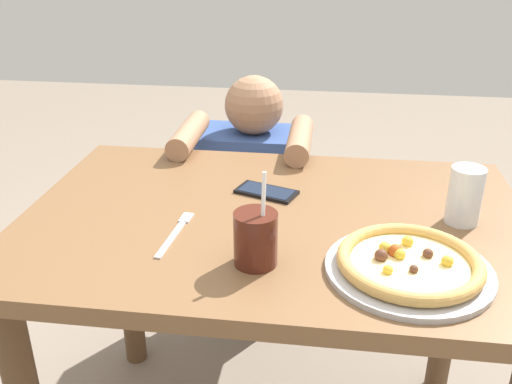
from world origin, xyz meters
name	(u,v)px	position (x,y,z in m)	size (l,w,h in m)	color
dining_table	(274,261)	(0.00, 0.00, 0.63)	(1.17, 0.79, 0.75)	brown
pizza_near	(409,264)	(0.28, -0.20, 0.77)	(0.32, 0.32, 0.04)	#B7B7BC
drink_cup_colored	(256,238)	(-0.01, -0.21, 0.81)	(0.09, 0.09, 0.19)	#4C1E14
water_cup_clear	(465,195)	(0.42, 0.03, 0.82)	(0.07, 0.07, 0.13)	silver
fork	(176,232)	(-0.20, -0.11, 0.75)	(0.04, 0.20, 0.00)	silver
cell_phone	(266,192)	(-0.03, 0.12, 0.75)	(0.17, 0.12, 0.01)	black
diner_seated	(254,213)	(-0.14, 0.65, 0.42)	(0.41, 0.52, 0.92)	#333847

